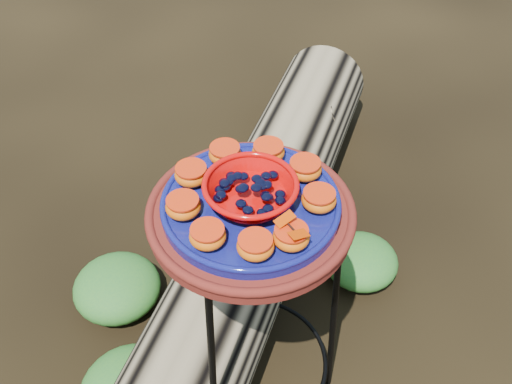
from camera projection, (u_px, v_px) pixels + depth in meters
plant_stand at (252, 318)px, 1.59m from camera, size 0.44×0.44×0.70m
terracotta_saucer at (251, 216)px, 1.33m from camera, size 0.43×0.43×0.03m
cobalt_plate at (251, 206)px, 1.31m from camera, size 0.37×0.37×0.02m
red_bowl at (251, 193)px, 1.28m from camera, size 0.18×0.18×0.05m
glass_gems at (250, 179)px, 1.26m from camera, size 0.14×0.14×0.02m
orange_half_0 at (291, 237)px, 1.21m from camera, size 0.07×0.07×0.04m
orange_half_1 at (319, 200)px, 1.28m from camera, size 0.07×0.07×0.04m
orange_half_2 at (305, 169)px, 1.34m from camera, size 0.07×0.07×0.04m
orange_half_3 at (268, 152)px, 1.38m from camera, size 0.07×0.07×0.04m
orange_half_4 at (225, 154)px, 1.38m from camera, size 0.07×0.07×0.04m
orange_half_5 at (191, 175)px, 1.33m from camera, size 0.07×0.07×0.04m
orange_half_6 at (183, 207)px, 1.26m from camera, size 0.07×0.07×0.04m
orange_half_7 at (208, 236)px, 1.21m from camera, size 0.07×0.07×0.04m
orange_half_8 at (255, 246)px, 1.19m from camera, size 0.07×0.07×0.04m
butterfly at (292, 227)px, 1.19m from camera, size 0.09×0.06×0.01m
driftwood_log at (259, 222)px, 2.08m from camera, size 1.66×1.36×0.32m
foliage_right at (361, 260)px, 2.09m from camera, size 0.24×0.24×0.12m
foliage_back at (117, 287)px, 2.01m from camera, size 0.28×0.28×0.14m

